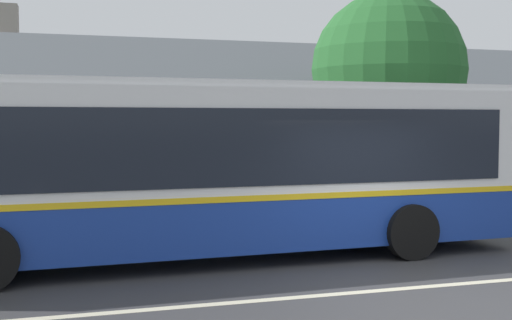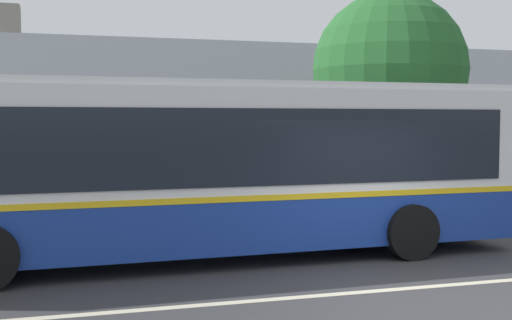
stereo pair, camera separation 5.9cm
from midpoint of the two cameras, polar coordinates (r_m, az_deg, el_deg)
ground_plane at (r=9.96m, az=13.27°, el=-11.04°), size 300.00×300.00×0.00m
sidewalk_far at (r=15.33m, az=2.07°, el=-5.52°), size 60.00×3.00×0.15m
lane_divider_stripe at (r=9.95m, az=13.27°, el=-11.02°), size 60.00×0.16×0.01m
community_building at (r=22.78m, az=-2.41°, el=1.74°), size 27.51×8.97×6.33m
transit_bus at (r=11.48m, az=-5.90°, el=-0.43°), size 12.24×3.01×3.16m
bench_down_street at (r=13.83m, az=-20.07°, el=-4.63°), size 1.82×0.51×0.94m
street_tree_primary at (r=17.60m, az=11.58°, el=7.81°), size 4.11×4.11×5.89m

